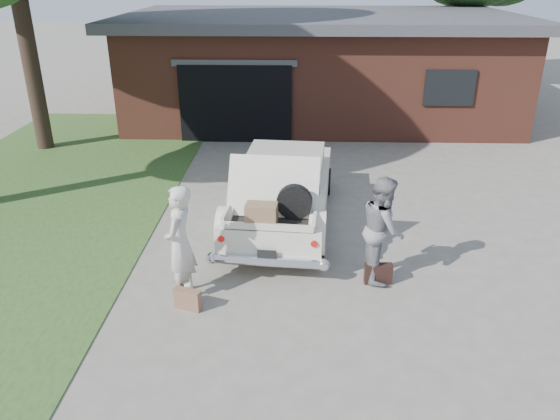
{
  "coord_description": "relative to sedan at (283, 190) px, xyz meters",
  "views": [
    {
      "loc": [
        0.25,
        -7.42,
        4.68
      ],
      "look_at": [
        0.0,
        0.6,
        1.1
      ],
      "focal_mm": 35.0,
      "sensor_mm": 36.0,
      "label": 1
    }
  ],
  "objects": [
    {
      "name": "suitcase_left",
      "position": [
        -1.33,
        -3.08,
        -0.52
      ],
      "size": [
        0.44,
        0.26,
        0.32
      ],
      "primitive_type": "cube",
      "rotation": [
        0.0,
        0.0,
        -0.33
      ],
      "color": "#896045",
      "rests_on": "ground"
    },
    {
      "name": "grass_strip",
      "position": [
        -5.49,
        0.52,
        -0.68
      ],
      "size": [
        6.0,
        16.0,
        0.02
      ],
      "primitive_type": "cube",
      "color": "#2D4C1E",
      "rests_on": "ground"
    },
    {
      "name": "woman_right",
      "position": [
        1.65,
        -2.05,
        0.19
      ],
      "size": [
        0.66,
        0.85,
        1.74
      ],
      "primitive_type": "imported",
      "rotation": [
        0.0,
        0.0,
        1.57
      ],
      "color": "gray",
      "rests_on": "ground"
    },
    {
      "name": "house",
      "position": [
        0.99,
        8.99,
        0.99
      ],
      "size": [
        12.8,
        7.8,
        3.3
      ],
      "color": "brown",
      "rests_on": "ground"
    },
    {
      "name": "sedan",
      "position": [
        0.0,
        0.0,
        0.0
      ],
      "size": [
        2.18,
        4.8,
        1.79
      ],
      "rotation": [
        0.0,
        0.0,
        -0.08
      ],
      "color": "beige",
      "rests_on": "ground"
    },
    {
      "name": "woman_left",
      "position": [
        -1.47,
        -2.71,
        0.22
      ],
      "size": [
        0.52,
        0.71,
        1.81
      ],
      "primitive_type": "imported",
      "rotation": [
        0.0,
        0.0,
        -1.71
      ],
      "color": "beige",
      "rests_on": "ground"
    },
    {
      "name": "ground",
      "position": [
        0.01,
        -2.48,
        -0.69
      ],
      "size": [
        90.0,
        90.0,
        0.0
      ],
      "primitive_type": "plane",
      "color": "gray",
      "rests_on": "ground"
    },
    {
      "name": "suitcase_right",
      "position": [
        1.6,
        -2.27,
        -0.51
      ],
      "size": [
        0.45,
        0.16,
        0.34
      ],
      "primitive_type": "cube",
      "rotation": [
        0.0,
        0.0,
        0.03
      ],
      "color": "black",
      "rests_on": "ground"
    }
  ]
}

